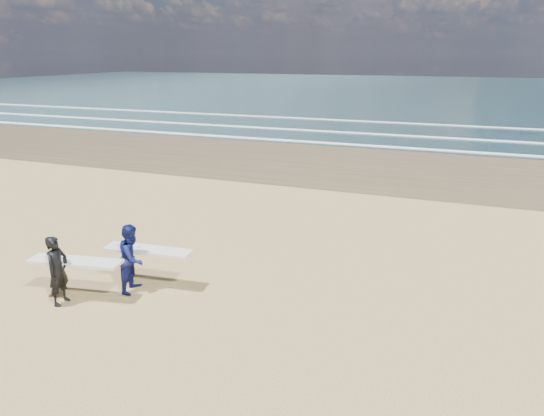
% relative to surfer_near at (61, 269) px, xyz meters
% --- Properties ---
extents(surfer_near, '(2.26, 1.13, 1.66)m').
position_rel_surfer_near_xyz_m(surfer_near, '(0.00, 0.00, 0.00)').
color(surfer_near, black).
rests_on(surfer_near, ground).
extents(surfer_far, '(2.24, 1.17, 1.70)m').
position_rel_surfer_near_xyz_m(surfer_far, '(1.18, 1.14, 0.01)').
color(surfer_far, '#0E1551').
rests_on(surfer_far, ground).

